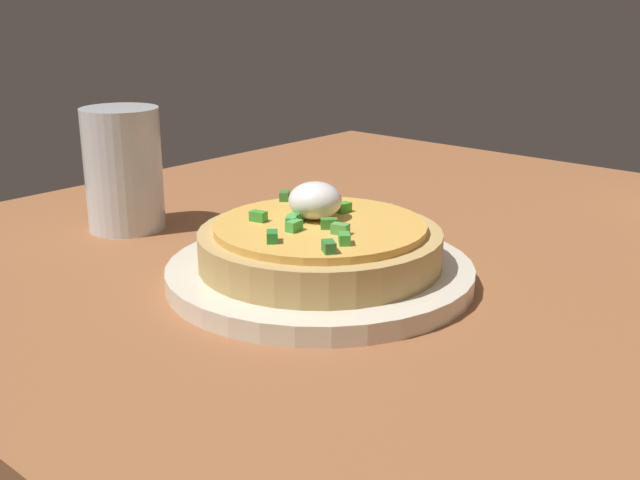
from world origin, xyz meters
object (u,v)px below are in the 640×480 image
object	(u,v)px
plate	(320,273)
fork	(352,209)
cup_near	(124,174)
pizza	(320,242)

from	to	relation	value
plate	fork	size ratio (longest dim) A/B	2.65
fork	cup_near	bearing A→B (deg)	-174.48
plate	fork	xyz separation A→B (cm)	(-11.38, 18.04, -0.53)
plate	pizza	world-z (taller)	pizza
cup_near	fork	distance (cm)	23.81
cup_near	fork	bearing A→B (deg)	56.55
plate	fork	world-z (taller)	plate
plate	fork	distance (cm)	21.34
pizza	fork	distance (cm)	21.51
pizza	fork	world-z (taller)	pizza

